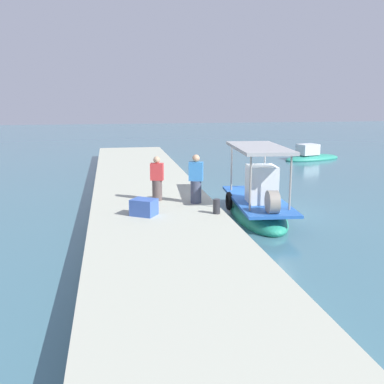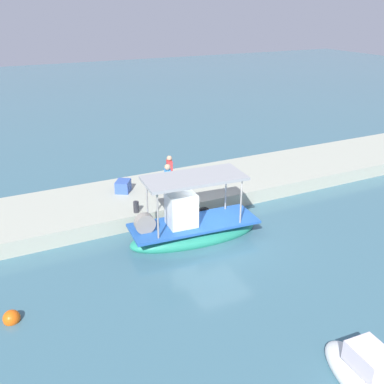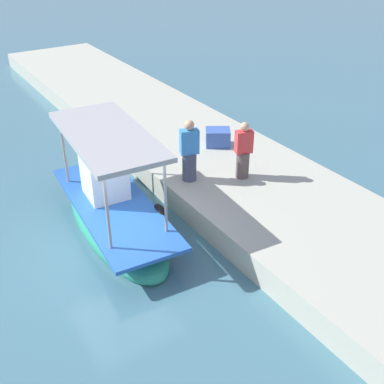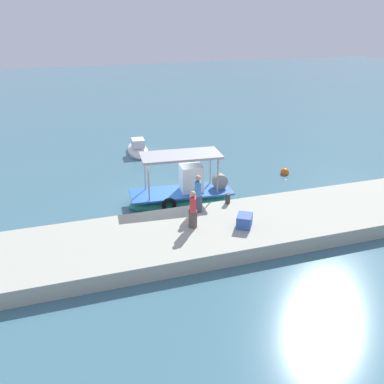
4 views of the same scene
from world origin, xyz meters
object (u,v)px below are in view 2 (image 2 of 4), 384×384
object	(u,v)px
main_fishing_boat	(192,227)
mooring_bollard	(136,207)
cargo_crate	(123,186)
marker_buoy	(12,318)
fisherman_near_bollard	(170,174)
fisherman_by_crate	(168,185)

from	to	relation	value
main_fishing_boat	mooring_bollard	world-z (taller)	main_fishing_boat
cargo_crate	marker_buoy	world-z (taller)	cargo_crate
fisherman_near_bollard	mooring_bollard	distance (m)	2.96
main_fishing_boat	cargo_crate	world-z (taller)	main_fishing_boat
main_fishing_boat	cargo_crate	xyz separation A→B (m)	(1.44, -4.40, 0.45)
main_fishing_boat	marker_buoy	distance (m)	7.53
main_fishing_boat	cargo_crate	size ratio (longest dim) A/B	7.20
fisherman_by_crate	cargo_crate	xyz separation A→B (m)	(1.44, -2.02, -0.54)
fisherman_by_crate	marker_buoy	world-z (taller)	fisherman_by_crate
main_fishing_boat	mooring_bollard	size ratio (longest dim) A/B	11.29
fisherman_near_bollard	cargo_crate	xyz separation A→B (m)	(2.12, -0.66, -0.48)
main_fishing_boat	fisherman_near_bollard	bearing A→B (deg)	-100.27
mooring_bollard	fisherman_by_crate	bearing A→B (deg)	-166.78
main_fishing_boat	marker_buoy	world-z (taller)	main_fishing_boat
cargo_crate	fisherman_by_crate	bearing A→B (deg)	125.58
fisherman_by_crate	cargo_crate	size ratio (longest dim) A/B	2.32
marker_buoy	cargo_crate	bearing A→B (deg)	-131.21
fisherman_near_bollard	marker_buoy	xyz separation A→B (m)	(7.88, 5.91, -1.33)
fisherman_by_crate	cargo_crate	world-z (taller)	fisherman_by_crate
fisherman_near_bollard	mooring_bollard	xyz separation A→B (m)	(2.34, 1.74, -0.51)
fisherman_near_bollard	fisherman_by_crate	world-z (taller)	fisherman_by_crate
fisherman_by_crate	mooring_bollard	xyz separation A→B (m)	(1.66, 0.39, -0.57)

